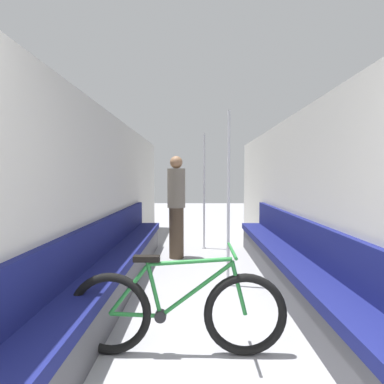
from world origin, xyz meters
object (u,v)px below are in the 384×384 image
(grab_pole_near, at_px, (228,201))
(grab_pole_far, at_px, (204,193))
(bench_seat_row_left, at_px, (117,266))
(bench_seat_row_right, at_px, (290,266))
(passenger_standing, at_px, (176,206))
(bicycle, at_px, (177,312))

(grab_pole_near, distance_m, grab_pole_far, 1.98)
(bench_seat_row_left, height_order, grab_pole_far, grab_pole_far)
(bench_seat_row_right, bearing_deg, passenger_standing, 134.76)
(bench_seat_row_right, height_order, grab_pole_far, grab_pole_far)
(bench_seat_row_left, height_order, passenger_standing, passenger_standing)
(passenger_standing, bearing_deg, grab_pole_far, 35.66)
(bench_seat_row_left, relative_size, grab_pole_far, 2.08)
(bicycle, distance_m, grab_pole_near, 1.74)
(bench_seat_row_left, bearing_deg, grab_pole_near, 7.94)
(bench_seat_row_left, distance_m, grab_pole_far, 2.54)
(bench_seat_row_left, relative_size, bicycle, 2.72)
(bicycle, xyz_separation_m, grab_pole_near, (0.55, 1.48, 0.73))
(grab_pole_near, height_order, passenger_standing, grab_pole_near)
(bench_seat_row_right, bearing_deg, bench_seat_row_left, 180.00)
(grab_pole_near, bearing_deg, grab_pole_far, 97.16)
(bench_seat_row_left, height_order, bicycle, bench_seat_row_left)
(bench_seat_row_left, relative_size, grab_pole_near, 2.08)
(passenger_standing, bearing_deg, bench_seat_row_right, -64.03)
(bench_seat_row_right, height_order, passenger_standing, passenger_standing)
(bicycle, relative_size, passenger_standing, 0.98)
(grab_pole_far, bearing_deg, passenger_standing, -125.55)
(grab_pole_near, xyz_separation_m, passenger_standing, (-0.73, 1.28, -0.18))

